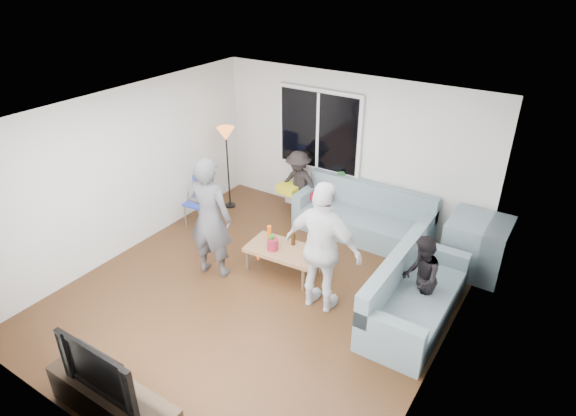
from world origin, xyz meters
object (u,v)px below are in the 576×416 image
Objects in this scene: sofa_right_section at (416,292)px; sofa_back_section at (363,213)px; coffee_table at (284,260)px; television at (105,366)px; floor_lamp at (228,169)px; player_left at (210,218)px; tv_console at (114,403)px; player_right at (323,249)px; side_chair at (198,203)px; spectator_right at (420,278)px; spectator_back at (298,184)px.

sofa_back_section is at bearing 43.64° from sofa_right_section.
television is at bearing -90.15° from coffee_table.
floor_lamp is (-2.57, -0.38, 0.36)m from sofa_back_section.
tv_console is (0.87, -2.56, -0.72)m from player_left.
coffee_table is 0.71× the size of floor_lamp.
player_right is 1.75× the size of television.
sofa_right_section is 1.08× the size of player_right.
player_right reaches higher than coffee_table.
player_left reaches higher than tv_console.
side_chair is (-4.07, 0.34, 0.01)m from sofa_right_section.
player_right is at bearing 72.07° from television.
sofa_back_section is at bearing 19.47° from side_chair.
television is (-0.55, -4.77, 0.32)m from sofa_back_section.
player_left reaches higher than sofa_back_section.
player_right is 1.32m from spectator_right.
floor_lamp is at bearing 83.68° from side_chair.
tv_console is at bearing -66.54° from side_chair.
sofa_back_section is at bearing 83.45° from television.
sofa_back_section is 1.47× the size of floor_lamp.
player_left reaches higher than spectator_right.
spectator_back is at bearing -52.41° from player_right.
player_left is at bearing -89.33° from spectator_back.
sofa_right_section is 1.28× the size of floor_lamp.
floor_lamp is 4.83m from television.
player_left is at bearing -94.21° from spectator_right.
television reaches higher than sofa_back_section.
spectator_right is at bearing -44.75° from sofa_back_section.
spectator_right is at bearing -9.82° from side_chair.
tv_console is at bearing -65.28° from floor_lamp.
player_left is at bearing 102.19° from sofa_right_section.
tv_console is at bearing 147.30° from sofa_right_section.
sofa_right_section reaches higher than tv_console.
player_right reaches higher than floor_lamp.
spectator_right is at bearing -15.22° from floor_lamp.
sofa_back_section is 1.22× the size of player_left.
television is at bearing -77.43° from spectator_back.
player_right is (-1.16, -0.44, 0.50)m from sofa_right_section.
spectator_back is at bearing 98.85° from tv_console.
floor_lamp is at bearing 114.72° from television.
television is (2.02, -4.39, -0.04)m from floor_lamp.
player_left is at bearing -122.66° from sofa_back_section.
television is at bearing 0.00° from tv_console.
side_chair is at bearing -131.32° from spectator_back.
tv_console is at bearing -96.55° from sofa_back_section.
tv_console is (-0.89, -2.75, -0.71)m from player_right.
player_left is 3.02m from spectator_right.
coffee_table is at bearing 89.85° from television.
sofa_right_section is at bearing -26.13° from spectator_back.
spectator_back is (-1.30, 0.03, 0.20)m from sofa_back_section.
coffee_table is 3.21m from television.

